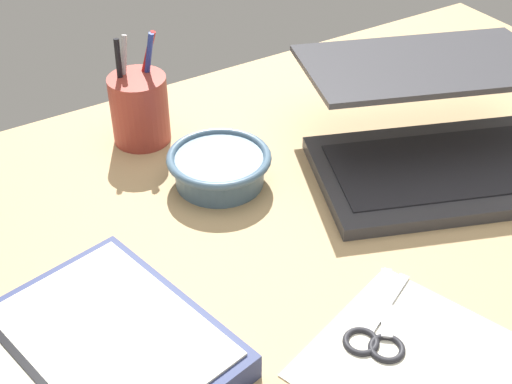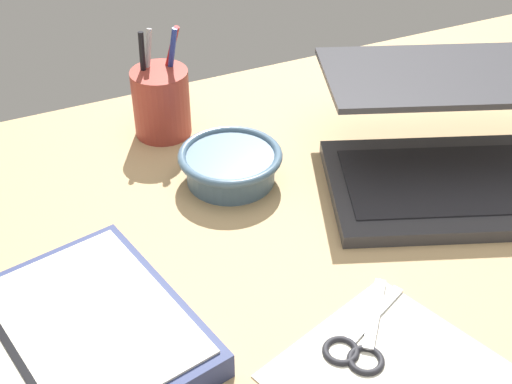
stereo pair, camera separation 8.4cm
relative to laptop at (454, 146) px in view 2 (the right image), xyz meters
The scene contains 6 objects.
desk_top 26.53cm from the laptop, 158.71° to the right, with size 140.00×100.00×2.00cm, color tan.
laptop is the anchor object (origin of this frame).
bowl 30.22cm from the laptop, 156.76° to the left, with size 14.15×14.15×4.58cm.
pen_cup 42.25cm from the laptop, 139.39° to the left, with size 8.40×8.40×16.51cm.
planner 60.84cm from the laptop, behind, with size 38.93×31.77×3.61cm.
scissors 34.60cm from the laptop, 142.25° to the right, with size 12.74×11.34×0.80cm.
Camera 2 is at (-33.42, -52.27, 59.50)cm, focal length 50.00 mm.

